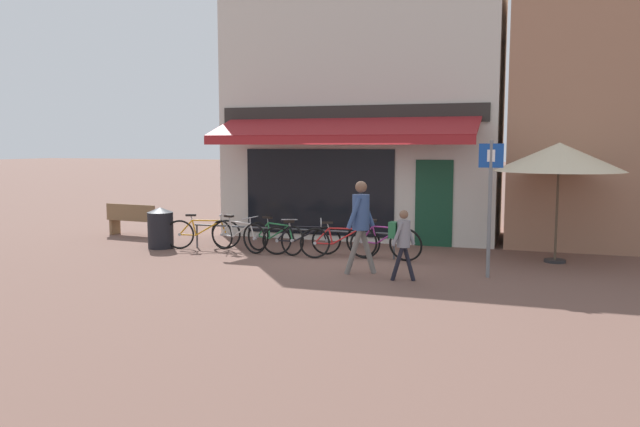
# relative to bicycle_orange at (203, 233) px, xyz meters

# --- Properties ---
(ground_plane) EXTENTS (160.00, 160.00, 0.00)m
(ground_plane) POSITION_rel_bicycle_orange_xyz_m (3.56, -0.31, -0.37)
(ground_plane) COLOR brown
(shop_front) EXTENTS (7.22, 4.49, 6.38)m
(shop_front) POSITION_rel_bicycle_orange_xyz_m (2.96, 3.64, 2.81)
(shop_front) COLOR beige
(shop_front) RESTS_ON ground_plane
(bike_rack_rail) EXTENTS (4.91, 0.04, 0.57)m
(bike_rack_rail) POSITION_rel_bicycle_orange_xyz_m (2.18, 0.13, 0.12)
(bike_rack_rail) COLOR #47494F
(bike_rack_rail) RESTS_ON ground_plane
(bicycle_orange) EXTENTS (1.69, 0.76, 0.83)m
(bicycle_orange) POSITION_rel_bicycle_orange_xyz_m (0.00, 0.00, 0.00)
(bicycle_orange) COLOR black
(bicycle_orange) RESTS_ON ground_plane
(bicycle_silver) EXTENTS (1.68, 0.70, 0.84)m
(bicycle_silver) POSITION_rel_bicycle_orange_xyz_m (0.96, -0.08, 0.00)
(bicycle_silver) COLOR black
(bicycle_silver) RESTS_ON ground_plane
(bicycle_green) EXTENTS (1.68, 0.73, 0.83)m
(bicycle_green) POSITION_rel_bicycle_orange_xyz_m (1.84, 0.02, -0.01)
(bicycle_green) COLOR black
(bicycle_green) RESTS_ON ground_plane
(bicycle_black) EXTENTS (1.72, 0.71, 0.82)m
(bicycle_black) POSITION_rel_bicycle_orange_xyz_m (2.51, -0.04, -0.02)
(bicycle_black) COLOR black
(bicycle_black) RESTS_ON ground_plane
(bicycle_red) EXTENTS (1.72, 0.76, 0.82)m
(bicycle_red) POSITION_rel_bicycle_orange_xyz_m (3.44, -0.13, -0.01)
(bicycle_red) COLOR black
(bicycle_red) RESTS_ON ground_plane
(bicycle_purple) EXTENTS (1.74, 0.56, 0.90)m
(bicycle_purple) POSITION_rel_bicycle_orange_xyz_m (4.37, -0.01, 0.02)
(bicycle_purple) COLOR black
(bicycle_purple) RESTS_ON ground_plane
(pedestrian_adult) EXTENTS (0.59, 0.56, 1.79)m
(pedestrian_adult) POSITION_rel_bicycle_orange_xyz_m (4.30, -1.57, 0.73)
(pedestrian_adult) COLOR slate
(pedestrian_adult) RESTS_ON ground_plane
(pedestrian_child) EXTENTS (0.50, 0.35, 1.31)m
(pedestrian_child) POSITION_rel_bicycle_orange_xyz_m (5.16, -1.91, 0.45)
(pedestrian_child) COLOR black
(pedestrian_child) RESTS_ON ground_plane
(litter_bin) EXTENTS (0.61, 0.61, 0.98)m
(litter_bin) POSITION_rel_bicycle_orange_xyz_m (-1.00, -0.24, 0.12)
(litter_bin) COLOR black
(litter_bin) RESTS_ON ground_plane
(parking_sign) EXTENTS (0.44, 0.07, 2.54)m
(parking_sign) POSITION_rel_bicycle_orange_xyz_m (6.63, -1.13, 1.18)
(parking_sign) COLOR slate
(parking_sign) RESTS_ON ground_plane
(cafe_parasol) EXTENTS (2.64, 2.64, 2.51)m
(cafe_parasol) POSITION_rel_bicycle_orange_xyz_m (7.87, 0.88, 1.83)
(cafe_parasol) COLOR #4C3D2D
(cafe_parasol) RESTS_ON ground_plane
(park_bench) EXTENTS (1.63, 0.58, 0.87)m
(park_bench) POSITION_rel_bicycle_orange_xyz_m (-2.81, 1.26, 0.09)
(park_bench) COLOR brown
(park_bench) RESTS_ON ground_plane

